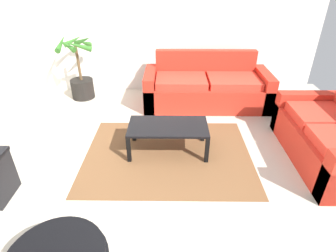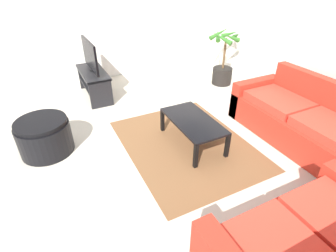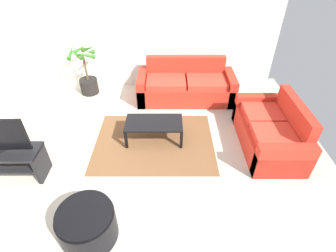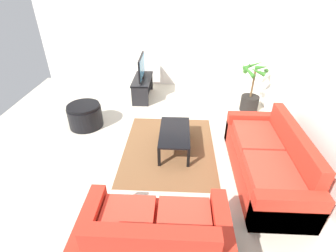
% 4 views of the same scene
% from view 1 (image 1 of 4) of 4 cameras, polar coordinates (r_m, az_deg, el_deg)
% --- Properties ---
extents(ground_plane, '(6.60, 6.60, 0.00)m').
position_cam_1_polar(ground_plane, '(3.16, -3.79, -13.45)').
color(ground_plane, beige).
extents(wall_back, '(6.00, 0.06, 2.70)m').
position_cam_1_polar(wall_back, '(5.34, -1.95, 21.34)').
color(wall_back, silver).
rests_on(wall_back, ground).
extents(couch_main, '(2.18, 0.90, 0.90)m').
position_cam_1_polar(couch_main, '(4.97, 7.99, 7.79)').
color(couch_main, red).
rests_on(couch_main, ground).
extents(couch_loveseat, '(0.90, 1.67, 0.90)m').
position_cam_1_polar(couch_loveseat, '(4.02, 31.26, -2.44)').
color(couch_loveseat, red).
rests_on(couch_loveseat, ground).
extents(coffee_table, '(1.04, 0.55, 0.39)m').
position_cam_1_polar(coffee_table, '(3.58, 0.01, -0.57)').
color(coffee_table, black).
rests_on(coffee_table, ground).
extents(area_rug, '(2.20, 1.70, 0.01)m').
position_cam_1_polar(area_rug, '(3.68, -0.01, -5.92)').
color(area_rug, brown).
rests_on(area_rug, ground).
extents(potted_palm, '(0.63, 0.67, 1.17)m').
position_cam_1_polar(potted_palm, '(5.40, -17.88, 9.84)').
color(potted_palm, black).
rests_on(potted_palm, ground).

